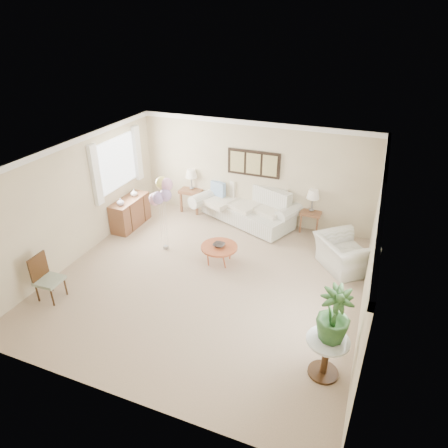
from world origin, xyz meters
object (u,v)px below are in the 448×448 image
(accent_chair, at_px, (46,277))
(sofa, at_px, (248,207))
(balloon_cluster, at_px, (161,192))
(coffee_table, at_px, (219,248))
(armchair, at_px, (344,254))

(accent_chair, bearing_deg, sofa, 60.56)
(accent_chair, bearing_deg, balloon_cluster, 63.36)
(sofa, bearing_deg, coffee_table, -88.49)
(balloon_cluster, bearing_deg, coffee_table, -2.74)
(accent_chair, height_order, balloon_cluster, balloon_cluster)
(sofa, distance_m, armchair, 2.92)
(accent_chair, bearing_deg, armchair, 31.11)
(armchair, bearing_deg, accent_chair, 81.40)
(sofa, relative_size, balloon_cluster, 1.72)
(accent_chair, xyz_separation_m, balloon_cluster, (1.20, 2.39, 0.95))
(sofa, height_order, coffee_table, sofa)
(accent_chair, relative_size, balloon_cluster, 0.52)
(coffee_table, relative_size, balloon_cluster, 0.46)
(coffee_table, bearing_deg, accent_chair, -137.81)
(coffee_table, height_order, accent_chair, accent_chair)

